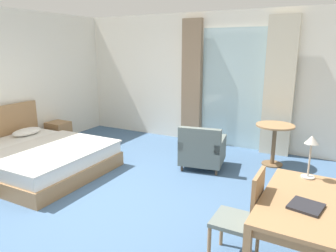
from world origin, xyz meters
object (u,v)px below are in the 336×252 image
at_px(closed_book, 306,206).
at_px(armchair_by_window, 202,150).
at_px(nightstand, 59,133).
at_px(round_cafe_table, 274,135).
at_px(desk_chair, 245,214).
at_px(bed, 34,157).
at_px(writing_desk, 299,208).
at_px(desk_lamp, 311,147).

height_order(closed_book, armchair_by_window, closed_book).
distance_m(nightstand, round_cafe_table, 4.45).
bearing_deg(desk_chair, nightstand, 156.97).
distance_m(bed, round_cafe_table, 4.14).
relative_size(bed, writing_desk, 1.75).
bearing_deg(desk_lamp, desk_chair, -127.20).
xyz_separation_m(desk_chair, desk_lamp, (0.46, 0.61, 0.56)).
height_order(bed, desk_chair, bed).
xyz_separation_m(writing_desk, closed_book, (0.06, -0.15, 0.10)).
bearing_deg(armchair_by_window, writing_desk, -48.99).
bearing_deg(round_cafe_table, desk_chair, -84.94).
distance_m(writing_desk, desk_lamp, 0.66).
bearing_deg(armchair_by_window, desk_lamp, -40.44).
height_order(nightstand, desk_lamp, desk_lamp).
height_order(closed_book, round_cafe_table, closed_book).
bearing_deg(armchair_by_window, bed, -148.74).
distance_m(closed_book, round_cafe_table, 3.00).
distance_m(bed, desk_lamp, 4.28).
xyz_separation_m(armchair_by_window, round_cafe_table, (1.05, 0.74, 0.22)).
bearing_deg(desk_lamp, nightstand, 165.10).
relative_size(desk_chair, armchair_by_window, 1.17).
height_order(desk_chair, desk_lamp, desk_lamp).
bearing_deg(writing_desk, desk_lamp, 88.27).
height_order(writing_desk, round_cafe_table, writing_desk).
bearing_deg(desk_lamp, bed, 179.72).
bearing_deg(closed_book, round_cafe_table, 115.77).
bearing_deg(bed, desk_lamp, -0.28).
relative_size(desk_chair, round_cafe_table, 1.31).
height_order(nightstand, closed_book, closed_book).
distance_m(writing_desk, desk_chair, 0.48).
relative_size(desk_lamp, armchair_by_window, 0.55).
bearing_deg(nightstand, bed, -57.01).
bearing_deg(desk_lamp, writing_desk, -91.73).
xyz_separation_m(closed_book, round_cafe_table, (-0.76, 2.89, -0.22)).
bearing_deg(closed_book, bed, -178.01).
xyz_separation_m(writing_desk, desk_lamp, (0.02, 0.51, 0.43)).
bearing_deg(bed, writing_desk, -7.18).
xyz_separation_m(nightstand, desk_chair, (4.60, -1.95, 0.29)).
relative_size(desk_lamp, closed_book, 1.80).
xyz_separation_m(bed, closed_book, (4.25, -0.67, 0.52)).
bearing_deg(nightstand, writing_desk, -20.17).
height_order(bed, desk_lamp, desk_lamp).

